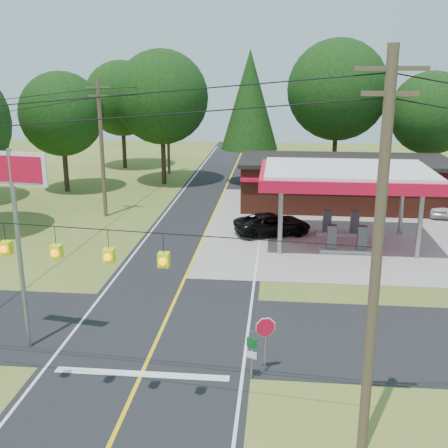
# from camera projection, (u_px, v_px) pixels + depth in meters

# --- Properties ---
(ground) EXTENTS (120.00, 120.00, 0.00)m
(ground) POSITION_uv_depth(u_px,v_px,m) (162.00, 330.00, 24.06)
(ground) COLOR #4D6323
(ground) RESTS_ON ground
(main_highway) EXTENTS (8.00, 120.00, 0.02)m
(main_highway) POSITION_uv_depth(u_px,v_px,m) (162.00, 330.00, 24.06)
(main_highway) COLOR black
(main_highway) RESTS_ON ground
(cross_road) EXTENTS (70.00, 7.00, 0.02)m
(cross_road) POSITION_uv_depth(u_px,v_px,m) (162.00, 330.00, 24.06)
(cross_road) COLOR black
(cross_road) RESTS_ON ground
(lane_center_yellow) EXTENTS (0.15, 110.00, 0.00)m
(lane_center_yellow) POSITION_uv_depth(u_px,v_px,m) (162.00, 330.00, 24.06)
(lane_center_yellow) COLOR yellow
(lane_center_yellow) RESTS_ON main_highway
(gas_canopy) EXTENTS (10.60, 7.40, 4.88)m
(gas_canopy) POSITION_uv_depth(u_px,v_px,m) (347.00, 177.00, 34.47)
(gas_canopy) COLOR gray
(gas_canopy) RESTS_ON ground
(convenience_store) EXTENTS (16.40, 7.55, 3.80)m
(convenience_store) POSITION_uv_depth(u_px,v_px,m) (344.00, 182.00, 44.57)
(convenience_store) COLOR #5C271A
(convenience_store) RESTS_ON ground
(utility_pole_near_right) EXTENTS (1.80, 0.30, 11.50)m
(utility_pole_near_right) POSITION_uv_depth(u_px,v_px,m) (377.00, 260.00, 15.01)
(utility_pole_near_right) COLOR #473828
(utility_pole_near_right) RESTS_ON ground
(utility_pole_far_left) EXTENTS (1.80, 0.30, 10.00)m
(utility_pole_far_left) POSITION_uv_depth(u_px,v_px,m) (102.00, 147.00, 40.61)
(utility_pole_far_left) COLOR #473828
(utility_pole_far_left) RESTS_ON ground
(utility_pole_north) EXTENTS (0.30, 0.30, 9.50)m
(utility_pole_north) POSITION_uv_depth(u_px,v_px,m) (168.00, 128.00, 56.85)
(utility_pole_north) COLOR #473828
(utility_pole_north) RESTS_ON ground
(overhead_beacons) EXTENTS (17.04, 2.04, 1.03)m
(overhead_beacons) POSITION_uv_depth(u_px,v_px,m) (81.00, 231.00, 16.71)
(overhead_beacons) COLOR black
(overhead_beacons) RESTS_ON ground
(treeline_backdrop) EXTENTS (70.27, 51.59, 13.30)m
(treeline_backdrop) POSITION_uv_depth(u_px,v_px,m) (230.00, 109.00, 44.88)
(treeline_backdrop) COLOR #332316
(treeline_backdrop) RESTS_ON ground
(suv_car) EXTENTS (6.46, 6.46, 1.41)m
(suv_car) POSITION_uv_depth(u_px,v_px,m) (272.00, 224.00, 37.31)
(suv_car) COLOR black
(suv_car) RESTS_ON ground
(sedan_car) EXTENTS (4.90, 4.90, 1.48)m
(sedan_car) POSITION_uv_depth(u_px,v_px,m) (440.00, 205.00, 42.33)
(sedan_car) COLOR white
(sedan_car) RESTS_ON ground
(big_stop_sign) EXTENTS (2.95, 0.58, 8.03)m
(big_stop_sign) POSITION_uv_depth(u_px,v_px,m) (14.00, 200.00, 20.93)
(big_stop_sign) COLOR gray
(big_stop_sign) RESTS_ON ground
(octagonal_stop_sign) EXTENTS (0.75, 0.30, 2.24)m
(octagonal_stop_sign) POSITION_uv_depth(u_px,v_px,m) (265.00, 332.00, 20.30)
(octagonal_stop_sign) COLOR gray
(octagonal_stop_sign) RESTS_ON ground
(route_sign_post) EXTENTS (0.37, 0.18, 1.92)m
(route_sign_post) POSITION_uv_depth(u_px,v_px,m) (252.00, 351.00, 20.00)
(route_sign_post) COLOR gray
(route_sign_post) RESTS_ON ground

